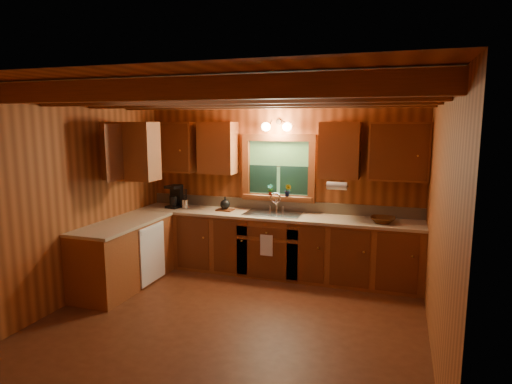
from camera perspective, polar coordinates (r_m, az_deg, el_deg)
The scene contains 20 objects.
room at distance 4.79m, azimuth -3.01°, elevation -2.04°, with size 4.20×4.20×4.20m.
ceiling_beams at distance 4.71m, azimuth -3.13°, elevation 12.31°, with size 4.20×2.54×0.18m.
base_cabinets at distance 6.34m, azimuth -2.89°, elevation -7.34°, with size 4.20×2.22×0.86m.
countertop at distance 6.23m, azimuth -2.78°, elevation -3.36°, with size 4.20×2.24×0.04m.
backsplash at distance 6.61m, azimuth 2.95°, elevation -1.74°, with size 4.20×0.02×0.16m, color tan.
dishwasher_panel at distance 6.24m, azimuth -13.40°, elevation -7.85°, with size 0.02×0.60×0.80m, color white.
upper_cabinets at distance 6.24m, azimuth -3.14°, elevation 5.58°, with size 4.19×1.77×0.78m.
window at distance 6.51m, azimuth 2.95°, elevation 2.98°, with size 1.12×0.08×1.00m.
window_sill at distance 6.53m, azimuth 2.81°, elevation -0.63°, with size 1.06×0.14×0.04m, color brown.
wall_sconce at distance 6.36m, azimuth 2.71°, elevation 8.57°, with size 0.45×0.21×0.17m.
paper_towel_roll at distance 6.02m, azimuth 10.55°, elevation 0.80°, with size 0.11×0.11×0.27m, color white.
dish_towel at distance 6.14m, azimuth 1.37°, elevation -7.00°, with size 0.18×0.01×0.30m, color white.
sink at distance 6.37m, azimuth 2.27°, elevation -3.29°, with size 0.82×0.48×0.43m.
coffee_maker at distance 6.95m, azimuth -10.53°, elevation -0.55°, with size 0.20×0.26×0.36m.
utensil_crock at distance 6.88m, azimuth -9.32°, elevation -1.47°, with size 0.11×0.11×0.30m.
cutting_board at distance 6.62m, azimuth -4.06°, elevation -2.35°, with size 0.25×0.18×0.02m, color #5B2A13.
teakettle at distance 6.60m, azimuth -4.07°, elevation -1.61°, with size 0.15×0.15×0.19m.
wicker_basket at distance 6.04m, azimuth 16.28°, elevation -3.53°, with size 0.33×0.33×0.08m, color #48230C.
potted_plant_left at distance 6.54m, azimuth 1.85°, elevation 0.31°, with size 0.09×0.06×0.17m, color #5B2A13.
potted_plant_right at distance 6.43m, azimuth 4.19°, elevation 0.22°, with size 0.10×0.08×0.18m, color #5B2A13.
Camera 1 is at (1.71, -4.38, 2.23)m, focal length 30.52 mm.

